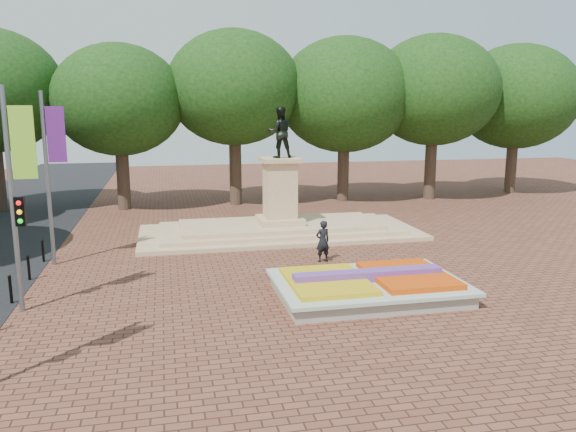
# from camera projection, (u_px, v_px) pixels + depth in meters

# --- Properties ---
(ground) EXTENTS (90.00, 90.00, 0.00)m
(ground) POSITION_uv_depth(u_px,v_px,m) (323.00, 281.00, 20.89)
(ground) COLOR brown
(ground) RESTS_ON ground
(flower_bed) EXTENTS (6.30, 4.30, 0.91)m
(flower_bed) POSITION_uv_depth(u_px,v_px,m) (369.00, 285.00, 19.12)
(flower_bed) COLOR gray
(flower_bed) RESTS_ON ground
(monument) EXTENTS (14.00, 6.00, 6.40)m
(monument) POSITION_uv_depth(u_px,v_px,m) (280.00, 217.00, 28.40)
(monument) COLOR tan
(monument) RESTS_ON ground
(tree_row_back) EXTENTS (44.80, 8.80, 10.43)m
(tree_row_back) POSITION_uv_depth(u_px,v_px,m) (284.00, 103.00, 37.39)
(tree_row_back) COLOR #37251E
(tree_row_back) RESTS_ON ground
(banner_poles) EXTENTS (0.88, 11.17, 7.00)m
(banner_poles) POSITION_uv_depth(u_px,v_px,m) (13.00, 191.00, 16.77)
(banner_poles) COLOR slate
(banner_poles) RESTS_ON ground
(pedestrian) EXTENTS (0.72, 0.56, 1.76)m
(pedestrian) POSITION_uv_depth(u_px,v_px,m) (323.00, 241.00, 23.33)
(pedestrian) COLOR black
(pedestrian) RESTS_ON ground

